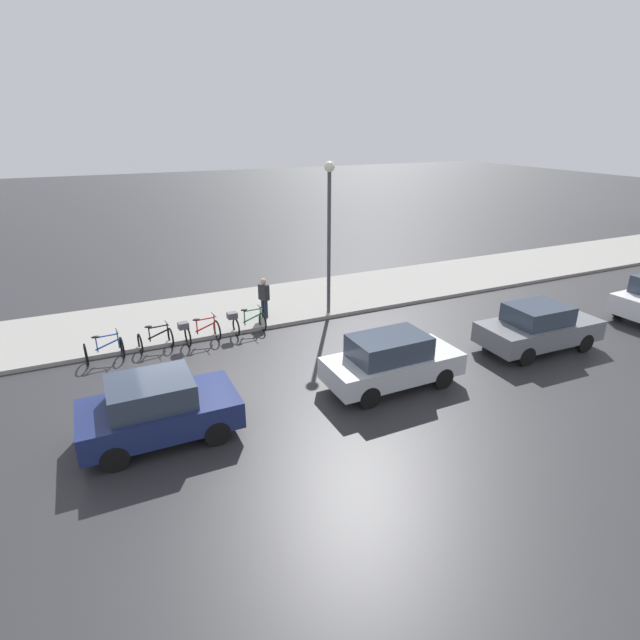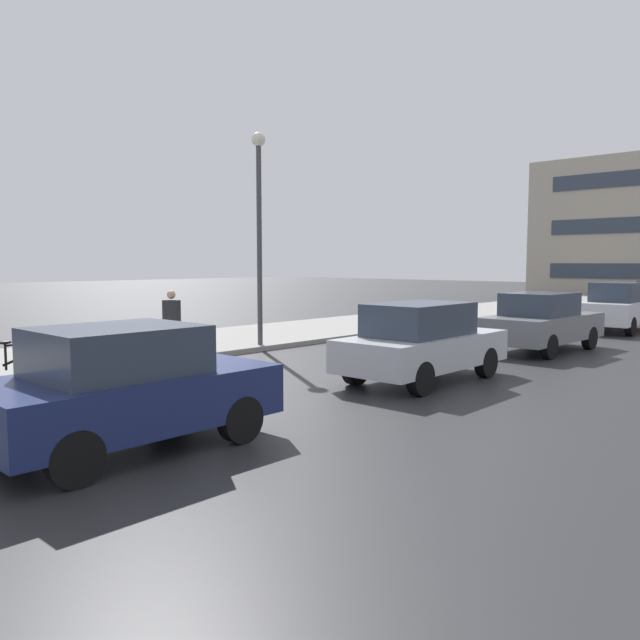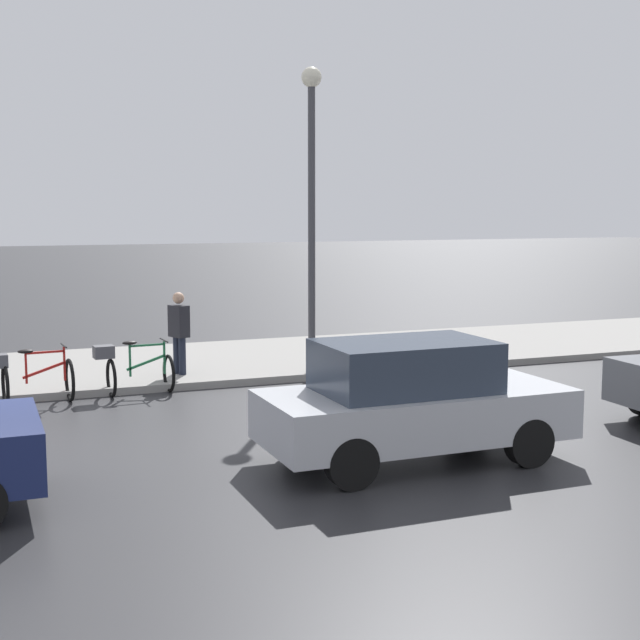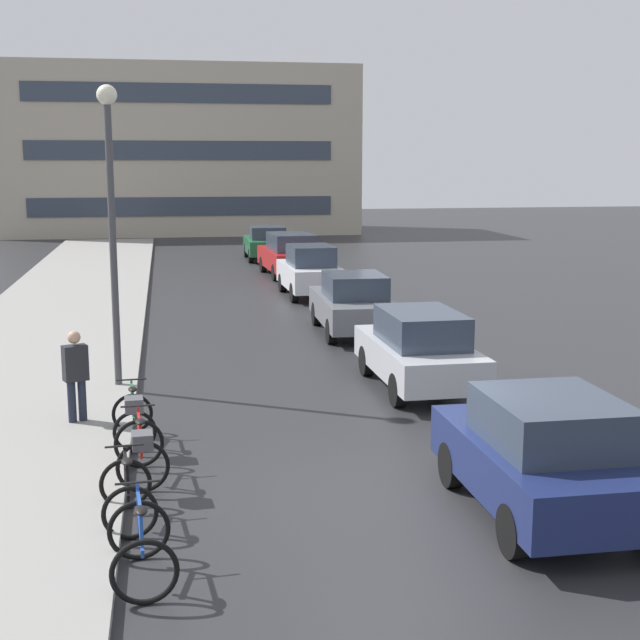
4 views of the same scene
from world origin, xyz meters
name	(u,v)px [view 1 (image 1 of 4)]	position (x,y,z in m)	size (l,w,h in m)	color
ground_plane	(188,395)	(0.00, 0.00, 0.00)	(140.00, 140.00, 0.00)	#28282B
sidewalk_kerb	(379,288)	(-6.00, 10.00, 0.07)	(4.80, 60.00, 0.14)	gray
bicycle_nearest	(104,350)	(-3.32, -2.00, 0.40)	(0.81, 1.21, 0.98)	black
bicycle_second	(156,339)	(-3.53, -0.36, 0.39)	(0.79, 1.14, 0.92)	black
bicycle_third	(198,331)	(-3.39, 1.08, 0.49)	(0.83, 1.41, 0.99)	black
bicycle_farthest	(245,321)	(-3.55, 2.82, 0.50)	(0.76, 1.39, 0.98)	black
car_navy	(158,408)	(1.80, -1.01, 0.81)	(1.96, 3.72, 1.61)	navy
car_silver	(391,361)	(2.00, 5.53, 0.81)	(1.78, 4.05, 1.61)	#B2B5BA
car_grey	(538,327)	(1.92, 11.44, 0.80)	(1.91, 4.24, 1.61)	slate
pedestrian	(264,297)	(-4.53, 3.90, 0.97)	(0.46, 0.37, 1.72)	#1E2333
streetlamp	(329,220)	(-3.96, 6.40, 3.84)	(0.39, 0.39, 5.96)	#424247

